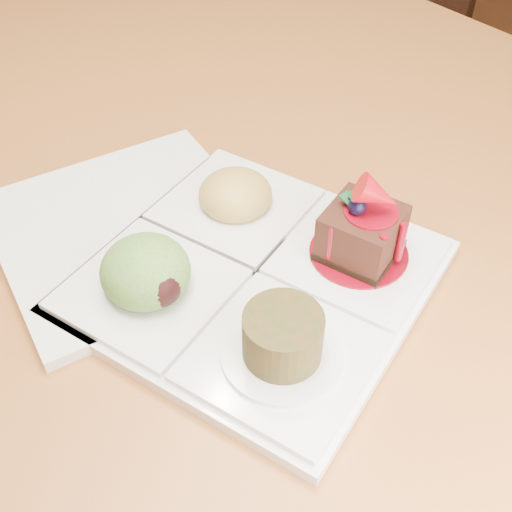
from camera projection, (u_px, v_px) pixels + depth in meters
ground at (164, 388)px, 1.38m from camera, size 6.00×6.00×0.00m
dining_table at (115, 112)px, 0.90m from camera, size 1.00×1.80×0.75m
chair_right at (380, 7)px, 1.59m from camera, size 0.44×0.44×0.88m
sampler_plate at (250, 266)px, 0.56m from camera, size 0.35×0.35×0.11m
second_plate at (129, 229)px, 0.62m from camera, size 0.27×0.27×0.01m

